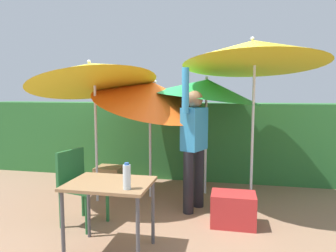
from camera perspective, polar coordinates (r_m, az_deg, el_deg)
name	(u,v)px	position (r m, az deg, el deg)	size (l,w,h in m)	color
ground_plane	(164,208)	(4.32, -0.84, -15.09)	(24.00, 24.00, 0.00)	#937056
hedge_row	(183,139)	(5.78, 2.85, -2.54)	(8.00, 0.70, 1.39)	#2D7033
umbrella_rainbow	(254,53)	(4.28, 15.73, 13.04)	(1.89, 1.91, 2.38)	silver
umbrella_orange	(152,93)	(4.53, -2.92, 6.16)	(1.87, 1.79, 2.10)	silver
umbrella_yellow	(92,74)	(4.43, -14.07, 9.37)	(1.86, 1.81, 2.28)	silver
umbrella_navy	(206,89)	(4.70, 7.21, 6.89)	(1.70, 1.68, 1.89)	silver
person_vendor	(194,141)	(4.04, 4.91, -2.86)	(0.34, 0.54, 1.88)	black
chair_plastic	(79,182)	(3.84, -16.28, -10.05)	(0.53, 0.53, 0.89)	#236633
cooler_box	(233,209)	(3.82, 12.11, -15.00)	(0.52, 0.36, 0.39)	red
crate_cardboard	(110,177)	(5.27, -10.90, -9.30)	(0.43, 0.39, 0.34)	#9E7A4C
folding_table	(110,191)	(3.06, -10.81, -11.81)	(0.80, 0.60, 0.71)	#4C4C51
bottle_water	(127,177)	(2.77, -7.72, -9.38)	(0.07, 0.07, 0.24)	silver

